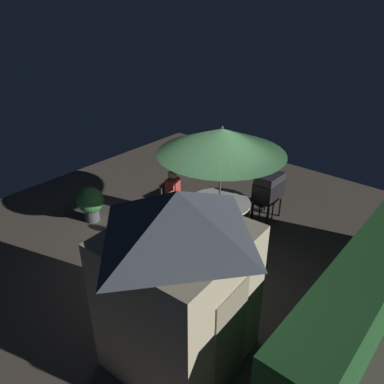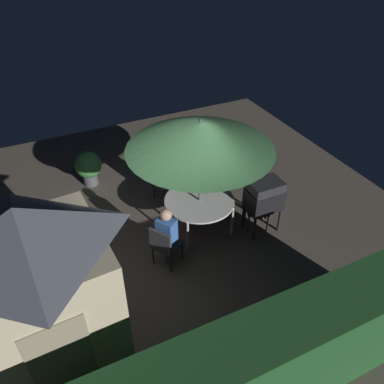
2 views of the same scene
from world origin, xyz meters
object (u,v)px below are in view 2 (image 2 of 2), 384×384
object	(u,v)px
patio_table	(199,202)
patio_umbrella	(200,136)
garden_shed	(40,290)
bbq_grill	(264,197)
chair_toward_hedge	(262,206)
person_in_red	(165,171)
person_in_blue	(167,230)
chair_far_side	(165,244)
potted_plant_by_shed	(88,166)
chair_near_shed	(163,179)

from	to	relation	value
patio_table	patio_umbrella	bearing A→B (deg)	159.44
garden_shed	bbq_grill	xyz separation A→B (m)	(-4.35, -1.06, -0.60)
bbq_grill	chair_toward_hedge	world-z (taller)	bbq_grill
person_in_red	person_in_blue	world-z (taller)	same
garden_shed	person_in_red	distance (m)	4.17
garden_shed	patio_table	xyz separation A→B (m)	(-3.21, -1.67, -0.77)
bbq_grill	chair_far_side	world-z (taller)	bbq_grill
patio_table	person_in_blue	bearing A→B (deg)	32.67
potted_plant_by_shed	person_in_blue	xyz separation A→B (m)	(-0.71, 3.23, 0.28)
person_in_red	potted_plant_by_shed	bearing A→B (deg)	-44.16
chair_toward_hedge	chair_near_shed	bearing A→B (deg)	-50.80
patio_table	person_in_blue	size ratio (longest dim) A/B	1.14
garden_shed	chair_toward_hedge	xyz separation A→B (m)	(-4.40, -1.15, -0.92)
chair_near_shed	person_in_blue	xyz separation A→B (m)	(0.70, 1.92, 0.26)
patio_umbrella	potted_plant_by_shed	xyz separation A→B (m)	(1.69, -2.60, -1.69)
bbq_grill	person_in_blue	world-z (taller)	person_in_blue
garden_shed	person_in_blue	bearing A→B (deg)	-154.93
patio_umbrella	potted_plant_by_shed	distance (m)	3.53
chair_toward_hedge	person_in_blue	xyz separation A→B (m)	(2.18, 0.11, 0.26)
patio_table	patio_umbrella	world-z (taller)	patio_umbrella
chair_far_side	potted_plant_by_shed	xyz separation A→B (m)	(0.64, -3.27, -0.02)
person_in_blue	person_in_red	bearing A→B (deg)	-111.31
garden_shed	person_in_blue	distance (m)	2.54
potted_plant_by_shed	person_in_red	world-z (taller)	person_in_red
patio_table	person_in_red	distance (m)	1.24
chair_near_shed	person_in_blue	distance (m)	2.06
bbq_grill	potted_plant_by_shed	world-z (taller)	bbq_grill
person_in_red	person_in_blue	distance (m)	1.98
bbq_grill	chair_near_shed	bearing A→B (deg)	-53.05
chair_toward_hedge	garden_shed	bearing A→B (deg)	14.70
chair_near_shed	chair_far_side	xyz separation A→B (m)	(0.77, 1.97, 0.00)
patio_umbrella	bbq_grill	xyz separation A→B (m)	(-1.15, 0.61, -1.35)
bbq_grill	potted_plant_by_shed	distance (m)	4.29
patio_umbrella	person_in_blue	size ratio (longest dim) A/B	2.21
patio_table	person_in_blue	distance (m)	1.17
garden_shed	chair_near_shed	bearing A→B (deg)	-134.60
garden_shed	chair_near_shed	size ratio (longest dim) A/B	3.15
chair_near_shed	potted_plant_by_shed	xyz separation A→B (m)	(1.41, -1.30, -0.02)
patio_table	chair_far_side	size ratio (longest dim) A/B	1.59
patio_table	chair_far_side	bearing A→B (deg)	32.67
patio_table	potted_plant_by_shed	size ratio (longest dim) A/B	1.64
garden_shed	chair_far_side	distance (m)	2.54
bbq_grill	chair_near_shed	distance (m)	2.40
person_in_red	patio_umbrella	bearing A→B (deg)	102.25
patio_table	bbq_grill	world-z (taller)	bbq_grill
patio_umbrella	chair_toward_hedge	distance (m)	2.12
chair_far_side	garden_shed	bearing A→B (deg)	24.80
bbq_grill	person_in_red	distance (m)	2.30
chair_toward_hedge	person_in_blue	size ratio (longest dim) A/B	0.71
potted_plant_by_shed	person_in_red	size ratio (longest dim) A/B	0.69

